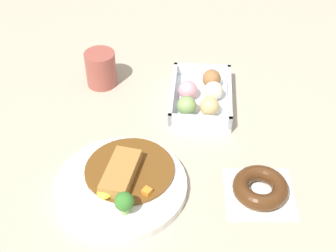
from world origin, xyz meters
TOP-DOWN VIEW (x-y plane):
  - ground_plane at (0.00, 0.00)m, footprint 1.60×1.60m
  - curry_plate at (-0.07, 0.13)m, footprint 0.25×0.25m
  - donut_box at (0.19, -0.01)m, footprint 0.20×0.14m
  - chocolate_ring_donut at (-0.07, -0.12)m, footprint 0.14×0.14m
  - coffee_mug at (0.25, 0.23)m, footprint 0.07×0.07m

SIDE VIEW (x-z plane):
  - ground_plane at x=0.00m, z-range 0.00..0.00m
  - curry_plate at x=-0.07m, z-range -0.02..0.05m
  - chocolate_ring_donut at x=-0.07m, z-range 0.00..0.03m
  - donut_box at x=0.19m, z-range -0.01..0.05m
  - coffee_mug at x=0.25m, z-range 0.00..0.08m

